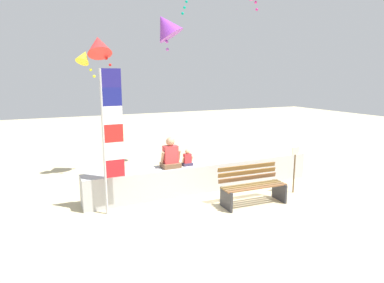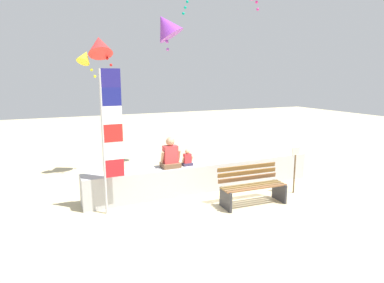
{
  "view_description": "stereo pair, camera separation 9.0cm",
  "coord_description": "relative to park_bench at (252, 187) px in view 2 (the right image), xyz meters",
  "views": [
    {
      "loc": [
        -3.85,
        -6.26,
        2.93
      ],
      "look_at": [
        -0.38,
        1.17,
        1.33
      ],
      "focal_mm": 30.88,
      "sensor_mm": 36.0,
      "label": 1
    },
    {
      "loc": [
        -3.77,
        -6.3,
        2.93
      ],
      "look_at": [
        -0.38,
        1.17,
        1.33
      ],
      "focal_mm": 30.88,
      "sensor_mm": 36.0,
      "label": 2
    }
  ],
  "objects": [
    {
      "name": "sign_post",
      "position": [
        1.42,
        0.17,
        0.3
      ],
      "size": [
        0.24,
        0.05,
        1.19
      ],
      "color": "brown",
      "rests_on": "ground"
    },
    {
      "name": "ground_plane",
      "position": [
        -0.56,
        0.15,
        -0.41
      ],
      "size": [
        40.0,
        40.0,
        0.0
      ],
      "primitive_type": "plane",
      "color": "#C8B88C"
    },
    {
      "name": "flag_banner",
      "position": [
        -3.08,
        0.81,
        1.41
      ],
      "size": [
        0.45,
        0.05,
        3.11
      ],
      "color": "#B7B7BC",
      "rests_on": "ground"
    },
    {
      "name": "kite_red",
      "position": [
        -2.71,
        3.81,
        3.41
      ],
      "size": [
        0.71,
        0.88,
        0.98
      ],
      "color": "red"
    },
    {
      "name": "seawall_ledge",
      "position": [
        -0.56,
        1.33,
        -0.05
      ],
      "size": [
        6.25,
        0.55,
        0.73
      ],
      "primitive_type": "cube",
      "color": "#B6B6B8",
      "rests_on": "ground"
    },
    {
      "name": "person_child",
      "position": [
        -1.09,
        1.29,
        0.48
      ],
      "size": [
        0.27,
        0.2,
        0.42
      ],
      "color": "#392F4A",
      "rests_on": "seawall_ledge"
    },
    {
      "name": "kite_yellow",
      "position": [
        -3.14,
        3.75,
        3.08
      ],
      "size": [
        0.62,
        0.63,
        0.83
      ],
      "color": "yellow"
    },
    {
      "name": "park_bench",
      "position": [
        0.0,
        0.0,
        0.0
      ],
      "size": [
        1.59,
        0.69,
        0.88
      ],
      "color": "brown",
      "rests_on": "ground"
    },
    {
      "name": "kite_purple",
      "position": [
        -1.39,
        1.89,
        3.77
      ],
      "size": [
        1.07,
        0.99,
        0.99
      ],
      "color": "purple"
    },
    {
      "name": "person_adult",
      "position": [
        -1.54,
        1.29,
        0.62
      ],
      "size": [
        0.5,
        0.37,
        0.76
      ],
      "color": "brown",
      "rests_on": "seawall_ledge"
    }
  ]
}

